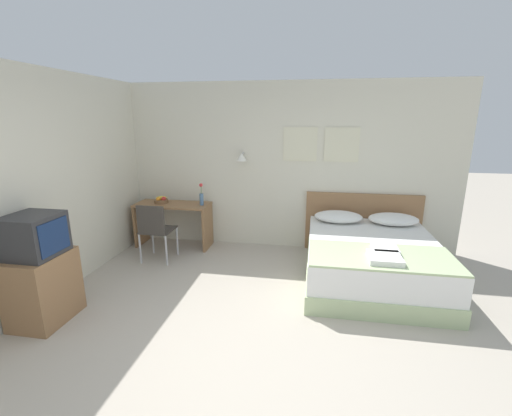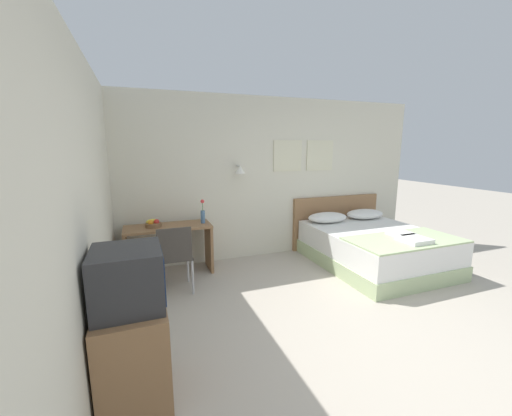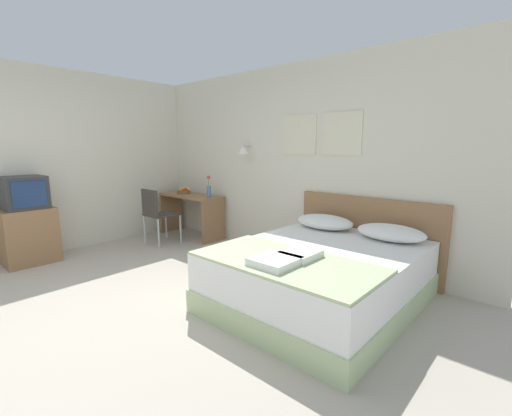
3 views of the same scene
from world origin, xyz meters
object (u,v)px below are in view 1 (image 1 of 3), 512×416
Objects in this scene: desk_chair at (155,228)px; flower_vase at (201,197)px; folded_towel_mid_bed at (385,258)px; television at (34,235)px; headboard at (362,223)px; pillow_left at (338,217)px; throw_blanket at (381,256)px; desk at (173,216)px; tv_stand at (43,288)px; pillow_right at (393,219)px; folded_towel_near_foot at (385,249)px; bed at (371,260)px; fruit_bowl at (161,200)px.

desk_chair is 0.90m from flower_vase.
folded_towel_mid_bed is 3.65m from television.
headboard is 2.00× the size of desk_chair.
throw_blanket is at bearing -73.33° from pillow_left.
desk reaches higher than folded_towel_mid_bed.
folded_towel_mid_bed is 0.73× the size of television.
television is (-3.53, -2.60, 0.48)m from headboard.
television is (-3.14, -2.29, 0.31)m from pillow_left.
television reaches higher than desk.
television is (0.00, -0.00, 0.58)m from tv_stand.
pillow_right is 3.52m from desk_chair.
folded_towel_near_foot is at bearing 66.10° from throw_blanket.
pillow_right is at bearing 73.33° from throw_blanket.
tv_stand is (-3.60, -1.10, -0.25)m from folded_towel_near_foot.
flower_vase is (0.51, 0.67, 0.34)m from desk_chair.
pillow_right is 3.47m from desk.
folded_towel_mid_bed is (0.01, -0.73, 0.34)m from bed.
desk_chair is 2.50× the size of flower_vase.
headboard is at bearing 90.00° from throw_blanket.
desk_chair is (-3.13, 0.54, -0.09)m from folded_towel_near_foot.
pillow_right is at bearing -37.95° from headboard.
folded_towel_mid_bed is at bearing -89.36° from bed.
desk_chair is (-2.67, -0.64, -0.12)m from pillow_left.
pillow_left is 2.15× the size of folded_towel_near_foot.
headboard is 1.78m from folded_towel_mid_bed.
flower_vase reaches higher than pillow_right.
pillow_right is at bearing -0.45° from flower_vase.
headboard is 1.64m from throw_blanket.
pillow_left is at bearing -0.81° from desk.
desk_chair is (-3.07, 0.82, -0.09)m from folded_towel_mid_bed.
pillow_left is 0.79m from pillow_right.
folded_towel_near_foot reaches higher than bed.
pillow_right is at bearing 30.16° from tv_stand.
folded_towel_near_foot is at bearing -24.72° from flower_vase.
throw_blanket is 3.36m from desk.
pillow_right reaches higher than throw_blanket.
folded_towel_near_foot is 3.77m from tv_stand.
desk_chair is 1.72m from tv_stand.
folded_towel_mid_bed is at bearing -89.74° from headboard.
pillow_right is at bearing -0.81° from fruit_bowl.
fruit_bowl is at bearing 157.12° from throw_blanket.
fruit_bowl is at bearing 83.34° from tv_stand.
pillow_left is 1.52m from folded_towel_mid_bed.
tv_stand is at bearing -156.34° from bed.
desk is 2.41m from television.
pillow_left is at bearing -0.61° from flower_vase.
headboard is 2.40× the size of tv_stand.
television reaches higher than folded_towel_near_foot.
throw_blanket is 3.68m from television.
folded_towel_mid_bed is (0.01, -1.78, 0.14)m from headboard.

